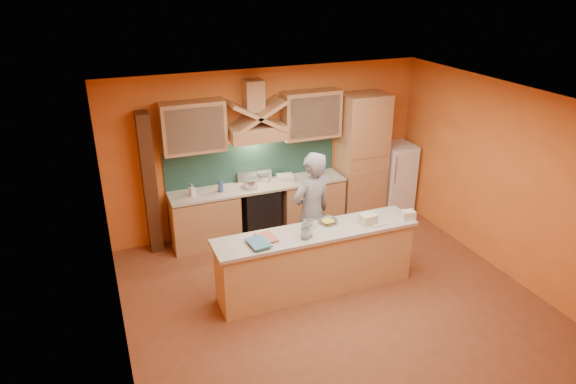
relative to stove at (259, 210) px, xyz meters
name	(u,v)px	position (x,y,z in m)	size (l,w,h in m)	color
floor	(331,298)	(0.30, -2.20, -0.45)	(5.50, 5.00, 0.01)	brown
ceiling	(338,102)	(0.30, -2.20, 2.35)	(5.50, 5.00, 0.01)	white
wall_back	(269,150)	(0.30, 0.30, 0.95)	(5.50, 0.02, 2.80)	orange
wall_front	(461,321)	(0.30, -4.70, 0.95)	(5.50, 0.02, 2.80)	orange
wall_left	(112,248)	(-2.45, -2.20, 0.95)	(0.02, 5.00, 2.80)	orange
wall_right	(501,179)	(3.05, -2.20, 0.95)	(0.02, 5.00, 2.80)	orange
base_cabinet_left	(205,220)	(-0.95, 0.00, -0.02)	(1.10, 0.60, 0.86)	tan
base_cabinet_right	(310,203)	(0.95, 0.00, -0.02)	(1.10, 0.60, 0.86)	tan
counter_top	(259,186)	(0.00, 0.00, 0.45)	(3.00, 0.62, 0.04)	#B9B09D
stove	(259,210)	(0.00, 0.00, 0.00)	(0.60, 0.58, 0.90)	black
backsplash	(253,161)	(0.00, 0.28, 0.80)	(3.00, 0.03, 0.70)	#1A3932
range_hood	(256,132)	(0.00, 0.05, 1.37)	(0.92, 0.50, 0.24)	tan
hood_chimney	(253,96)	(0.00, 0.15, 1.95)	(0.30, 0.30, 0.50)	tan
upper_cabinet_left	(193,127)	(-1.00, 0.12, 1.55)	(1.00, 0.35, 0.80)	tan
upper_cabinet_right	(311,114)	(1.00, 0.12, 1.55)	(1.00, 0.35, 0.80)	tan
pantry_column	(361,157)	(1.95, 0.00, 0.70)	(0.80, 0.60, 2.30)	tan
fridge	(395,178)	(2.70, 0.00, 0.20)	(0.58, 0.60, 1.30)	white
trim_column_left	(149,184)	(-1.75, 0.15, 0.70)	(0.20, 0.30, 2.30)	#472816
island_body	(316,262)	(0.20, -1.90, -0.01)	(2.80, 0.55, 0.88)	#DDAC71
island_top	(317,232)	(0.20, -1.90, 0.47)	(2.90, 0.62, 0.05)	#B9B09D
person	(311,213)	(0.37, -1.34, 0.49)	(0.69, 0.45, 1.88)	gray
pot_large	(250,185)	(-0.16, -0.05, 0.52)	(0.23, 0.23, 0.14)	silver
pot_small	(263,179)	(0.13, 0.13, 0.51)	(0.19, 0.19, 0.12)	silver
soap_bottle_a	(192,190)	(-1.12, -0.03, 0.57)	(0.09, 0.09, 0.20)	beige
soap_bottle_b	(221,185)	(-0.66, -0.04, 0.59)	(0.09, 0.10, 0.25)	#344E91
bowl_back	(317,172)	(1.11, 0.10, 0.51)	(0.23, 0.23, 0.07)	white
dish_rack	(285,178)	(0.49, 0.03, 0.52)	(0.27, 0.21, 0.10)	silver
book_lower	(258,240)	(-0.64, -1.87, 0.51)	(0.24, 0.32, 0.03)	#C25E45
book_upper	(249,245)	(-0.80, -2.00, 0.53)	(0.26, 0.35, 0.03)	teal
jar_large	(307,231)	(0.01, -1.99, 0.58)	(0.16, 0.16, 0.16)	silver
jar_small	(305,234)	(-0.04, -2.05, 0.57)	(0.12, 0.12, 0.15)	white
kitchen_scale	(310,224)	(0.14, -1.79, 0.55)	(0.13, 0.13, 0.11)	silver
mixing_bowl	(328,221)	(0.44, -1.75, 0.53)	(0.25, 0.25, 0.06)	silver
cloth	(378,223)	(1.09, -2.03, 0.50)	(0.21, 0.16, 0.01)	#C3AEA1
grocery_bag_a	(368,219)	(0.96, -1.97, 0.57)	(0.22, 0.17, 0.14)	beige
grocery_bag_b	(408,215)	(1.58, -2.04, 0.55)	(0.19, 0.15, 0.12)	beige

